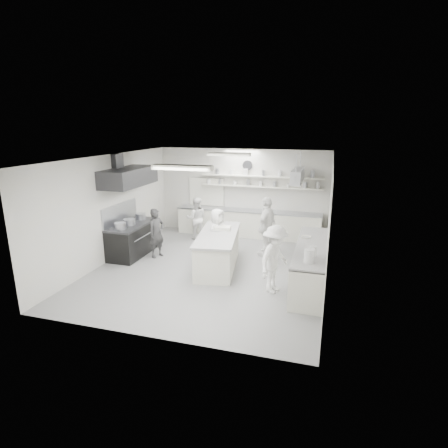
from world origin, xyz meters
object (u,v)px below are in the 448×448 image
(stove, at_px, (133,240))
(prep_island, at_px, (218,251))
(cook_stove, at_px, (157,233))
(cook_back, at_px, (196,218))
(back_counter, at_px, (248,223))
(right_counter, at_px, (311,265))

(stove, relative_size, prep_island, 0.73)
(cook_stove, relative_size, cook_back, 1.01)
(back_counter, xyz_separation_m, right_counter, (2.35, -3.40, 0.01))
(prep_island, bearing_deg, back_counter, 78.18)
(cook_stove, distance_m, cook_back, 2.05)
(right_counter, xyz_separation_m, cook_back, (-3.96, 2.61, 0.25))
(cook_back, bearing_deg, stove, 36.96)
(prep_island, bearing_deg, cook_stove, 163.49)
(stove, relative_size, cook_back, 1.25)
(prep_island, relative_size, cook_stove, 1.69)
(stove, xyz_separation_m, right_counter, (5.25, -0.60, 0.02))
(cook_stove, bearing_deg, prep_island, -74.53)
(stove, bearing_deg, back_counter, 43.99)
(right_counter, distance_m, cook_stove, 4.51)
(prep_island, height_order, cook_back, cook_back)
(back_counter, xyz_separation_m, prep_island, (-0.15, -3.04, -0.01))
(back_counter, height_order, cook_back, cook_back)
(stove, xyz_separation_m, cook_stove, (0.79, 0.02, 0.28))
(back_counter, xyz_separation_m, cook_stove, (-2.11, -2.78, 0.27))
(right_counter, bearing_deg, back_counter, 124.65)
(stove, height_order, prep_island, prep_island)
(back_counter, distance_m, prep_island, 3.04)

